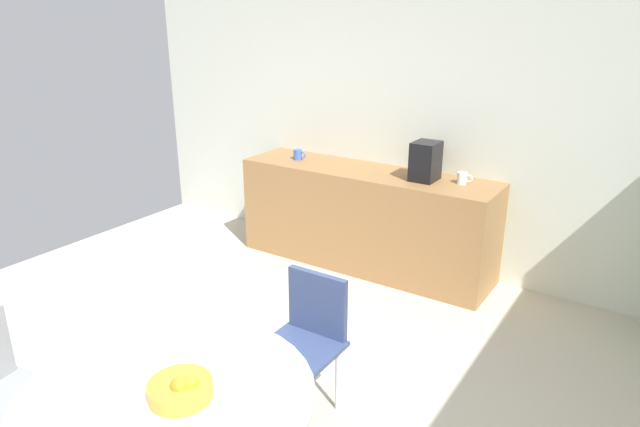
{
  "coord_description": "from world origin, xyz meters",
  "views": [
    {
      "loc": [
        1.99,
        -1.56,
        2.21
      ],
      "look_at": [
        0.06,
        1.37,
        0.95
      ],
      "focal_mm": 31.58,
      "sensor_mm": 36.0,
      "label": 1
    }
  ],
  "objects_px": {
    "mug_green": "(298,155)",
    "coffee_maker": "(426,161)",
    "fruit_bowl": "(181,389)",
    "mug_white": "(463,178)",
    "chair_navy": "(309,328)",
    "round_table": "(169,417)"
  },
  "relations": [
    {
      "from": "chair_navy",
      "to": "mug_green",
      "type": "relative_size",
      "value": 6.43
    },
    {
      "from": "round_table",
      "to": "fruit_bowl",
      "type": "bearing_deg",
      "value": 10.06
    },
    {
      "from": "mug_green",
      "to": "coffee_maker",
      "type": "distance_m",
      "value": 1.28
    },
    {
      "from": "chair_navy",
      "to": "mug_white",
      "type": "distance_m",
      "value": 2.04
    },
    {
      "from": "mug_white",
      "to": "mug_green",
      "type": "xyz_separation_m",
      "value": [
        -1.57,
        -0.08,
        0.0
      ]
    },
    {
      "from": "mug_white",
      "to": "coffee_maker",
      "type": "bearing_deg",
      "value": -167.61
    },
    {
      "from": "mug_green",
      "to": "coffee_maker",
      "type": "bearing_deg",
      "value": 0.72
    },
    {
      "from": "mug_white",
      "to": "chair_navy",
      "type": "bearing_deg",
      "value": -94.08
    },
    {
      "from": "fruit_bowl",
      "to": "mug_white",
      "type": "height_order",
      "value": "mug_white"
    },
    {
      "from": "round_table",
      "to": "coffee_maker",
      "type": "distance_m",
      "value": 2.99
    },
    {
      "from": "round_table",
      "to": "mug_white",
      "type": "xyz_separation_m",
      "value": [
        0.14,
        3.02,
        0.32
      ]
    },
    {
      "from": "mug_white",
      "to": "fruit_bowl",
      "type": "bearing_deg",
      "value": -91.24
    },
    {
      "from": "coffee_maker",
      "to": "chair_navy",
      "type": "bearing_deg",
      "value": -85.34
    },
    {
      "from": "chair_navy",
      "to": "fruit_bowl",
      "type": "distance_m",
      "value": 1.05
    },
    {
      "from": "chair_navy",
      "to": "coffee_maker",
      "type": "bearing_deg",
      "value": 94.66
    },
    {
      "from": "fruit_bowl",
      "to": "mug_white",
      "type": "bearing_deg",
      "value": 88.76
    },
    {
      "from": "mug_white",
      "to": "mug_green",
      "type": "relative_size",
      "value": 1.0
    },
    {
      "from": "mug_white",
      "to": "coffee_maker",
      "type": "height_order",
      "value": "coffee_maker"
    },
    {
      "from": "fruit_bowl",
      "to": "mug_green",
      "type": "distance_m",
      "value": 3.3
    },
    {
      "from": "fruit_bowl",
      "to": "mug_green",
      "type": "bearing_deg",
      "value": 117.21
    },
    {
      "from": "round_table",
      "to": "coffee_maker",
      "type": "height_order",
      "value": "coffee_maker"
    },
    {
      "from": "chair_navy",
      "to": "coffee_maker",
      "type": "distance_m",
      "value": 2.01
    }
  ]
}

